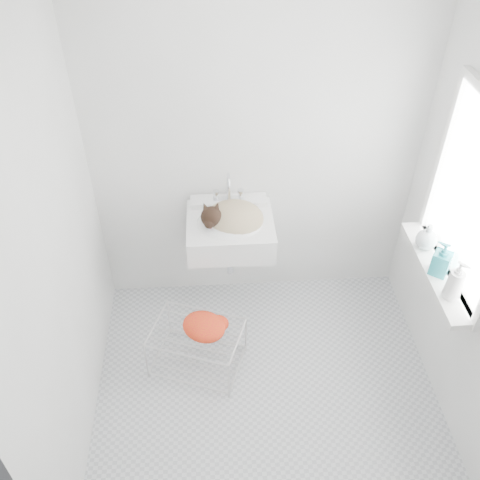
{
  "coord_description": "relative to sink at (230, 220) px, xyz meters",
  "views": [
    {
      "loc": [
        -0.3,
        -1.99,
        2.99
      ],
      "look_at": [
        -0.14,
        0.5,
        0.88
      ],
      "focal_mm": 39.49,
      "sensor_mm": 36.0,
      "label": 1
    }
  ],
  "objects": [
    {
      "name": "wire_rack",
      "position": [
        -0.25,
        -0.49,
        -0.7
      ],
      "size": [
        0.66,
        0.56,
        0.34
      ],
      "primitive_type": "cube",
      "rotation": [
        0.0,
        0.0,
        -0.35
      ],
      "color": "#BDBDBD",
      "rests_on": "floor"
    },
    {
      "name": "faucet",
      "position": [
        0.0,
        0.18,
        0.14
      ],
      "size": [
        0.21,
        0.15,
        0.21
      ],
      "primitive_type": null,
      "color": "silver",
      "rests_on": "sink"
    },
    {
      "name": "sink",
      "position": [
        0.0,
        0.0,
        0.0
      ],
      "size": [
        0.57,
        0.5,
        0.23
      ],
      "primitive_type": "cube",
      "color": "white",
      "rests_on": "back_wall"
    },
    {
      "name": "floor",
      "position": [
        0.19,
        -0.74,
        -0.85
      ],
      "size": [
        2.2,
        2.0,
        0.02
      ],
      "primitive_type": "cube",
      "color": "silver",
      "rests_on": "ground"
    },
    {
      "name": "cat",
      "position": [
        0.01,
        -0.02,
        0.04
      ],
      "size": [
        0.41,
        0.33,
        0.25
      ],
      "rotation": [
        0.0,
        0.0,
        -0.05
      ],
      "color": "tan",
      "rests_on": "sink"
    },
    {
      "name": "bottle_b",
      "position": [
        1.19,
        -0.58,
        0.0
      ],
      "size": [
        0.14,
        0.14,
        0.22
      ],
      "primitive_type": "imported",
      "rotation": [
        0.0,
        0.0,
        4.07
      ],
      "color": "teal",
      "rests_on": "windowsill"
    },
    {
      "name": "window_frame",
      "position": [
        1.26,
        -0.54,
        0.5
      ],
      "size": [
        0.04,
        0.9,
        1.1
      ],
      "primitive_type": "cube",
      "color": "white",
      "rests_on": "right_wall"
    },
    {
      "name": "bottle_a",
      "position": [
        1.19,
        -0.77,
        0.0
      ],
      "size": [
        0.12,
        0.12,
        0.22
      ],
      "primitive_type": "imported",
      "rotation": [
        0.0,
        0.0,
        0.64
      ],
      "color": "white",
      "rests_on": "windowsill"
    },
    {
      "name": "window_glass",
      "position": [
        1.27,
        -0.54,
        0.5
      ],
      "size": [
        0.01,
        0.8,
        1.0
      ],
      "primitive_type": "cube",
      "color": "white",
      "rests_on": "right_wall"
    },
    {
      "name": "bottle_c",
      "position": [
        1.19,
        -0.34,
        0.0
      ],
      "size": [
        0.18,
        0.18,
        0.17
      ],
      "primitive_type": "imported",
      "rotation": [
        0.0,
        0.0,
        5.74
      ],
      "color": "white",
      "rests_on": "windowsill"
    },
    {
      "name": "left_wall",
      "position": [
        -0.91,
        -0.74,
        0.4
      ],
      "size": [
        0.02,
        2.0,
        2.5
      ],
      "primitive_type": "cube",
      "color": "white",
      "rests_on": "ground"
    },
    {
      "name": "towel",
      "position": [
        -0.2,
        -0.51,
        -0.48
      ],
      "size": [
        0.35,
        0.33,
        0.12
      ],
      "primitive_type": "ellipsoid",
      "rotation": [
        0.0,
        0.0,
        -0.6
      ],
      "color": "orange",
      "rests_on": "wire_rack"
    },
    {
      "name": "back_wall",
      "position": [
        0.19,
        0.26,
        0.4
      ],
      "size": [
        2.2,
        0.02,
        2.5
      ],
      "primitive_type": "cube",
      "color": "white",
      "rests_on": "ground"
    },
    {
      "name": "windowsill",
      "position": [
        1.2,
        -0.54,
        -0.02
      ],
      "size": [
        0.16,
        0.88,
        0.04
      ],
      "primitive_type": "cube",
      "color": "white",
      "rests_on": "right_wall"
    }
  ]
}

